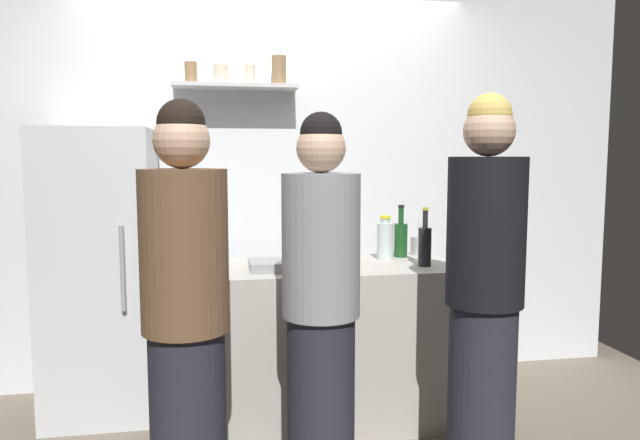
{
  "coord_description": "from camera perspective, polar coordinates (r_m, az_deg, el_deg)",
  "views": [
    {
      "loc": [
        -0.37,
        -2.6,
        1.47
      ],
      "look_at": [
        0.19,
        0.52,
        1.13
      ],
      "focal_mm": 32.95,
      "sensor_mm": 36.0,
      "label": 1
    }
  ],
  "objects": [
    {
      "name": "wine_bottle_green_glass",
      "position": [
        3.52,
        7.85,
        -1.74
      ],
      "size": [
        0.08,
        0.08,
        0.31
      ],
      "color": "#19471E",
      "rests_on": "counter"
    },
    {
      "name": "baking_pan",
      "position": [
        3.11,
        -3.71,
        -4.37
      ],
      "size": [
        0.34,
        0.24,
        0.05
      ],
      "primitive_type": "cube",
      "color": "gray",
      "rests_on": "counter"
    },
    {
      "name": "wine_bottle_amber_glass",
      "position": [
        3.41,
        3.04,
        -2.11
      ],
      "size": [
        0.07,
        0.07,
        0.29
      ],
      "color": "#472814",
      "rests_on": "counter"
    },
    {
      "name": "back_wall_assembly",
      "position": [
        3.87,
        -4.6,
        3.59
      ],
      "size": [
        4.8,
        0.32,
        2.6
      ],
      "color": "white",
      "rests_on": "ground"
    },
    {
      "name": "wine_bottle_dark_glass",
      "position": [
        3.24,
        10.14,
        -2.36
      ],
      "size": [
        0.07,
        0.07,
        0.32
      ],
      "color": "black",
      "rests_on": "counter"
    },
    {
      "name": "wine_bottle_pale_glass",
      "position": [
        3.28,
        -0.92,
        -2.07
      ],
      "size": [
        0.07,
        0.07,
        0.33
      ],
      "color": "#B2BFB2",
      "rests_on": "counter"
    },
    {
      "name": "utensil_holder",
      "position": [
        3.63,
        9.72,
        -2.44
      ],
      "size": [
        0.12,
        0.12,
        0.22
      ],
      "color": "#B2B2B7",
      "rests_on": "counter"
    },
    {
      "name": "person_blonde",
      "position": [
        2.71,
        15.66,
        -6.9
      ],
      "size": [
        0.34,
        0.34,
        1.75
      ],
      "rotation": [
        0.0,
        0.0,
        3.02
      ],
      "color": "#262633",
      "rests_on": "ground"
    },
    {
      "name": "counter",
      "position": [
        3.34,
        0.0,
        -11.87
      ],
      "size": [
        1.52,
        0.65,
        0.88
      ],
      "primitive_type": "cube",
      "color": "#B7B2A8",
      "rests_on": "ground"
    },
    {
      "name": "refrigerator",
      "position": [
        3.58,
        -20.49,
        -4.86
      ],
      "size": [
        0.6,
        0.63,
        1.63
      ],
      "color": "silver",
      "rests_on": "ground"
    },
    {
      "name": "water_bottle_plastic",
      "position": [
        3.42,
        6.34,
        -1.93
      ],
      "size": [
        0.1,
        0.1,
        0.26
      ],
      "color": "silver",
      "rests_on": "counter"
    },
    {
      "name": "person_grey_hoodie",
      "position": [
        2.58,
        0.09,
        -8.41
      ],
      "size": [
        0.34,
        0.34,
        1.66
      ],
      "rotation": [
        0.0,
        0.0,
        3.99
      ],
      "color": "#262633",
      "rests_on": "ground"
    },
    {
      "name": "person_brown_jacket",
      "position": [
        2.39,
        -12.9,
        -9.41
      ],
      "size": [
        0.34,
        0.34,
        1.69
      ],
      "rotation": [
        0.0,
        0.0,
        3.12
      ],
      "color": "#262633",
      "rests_on": "ground"
    }
  ]
}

